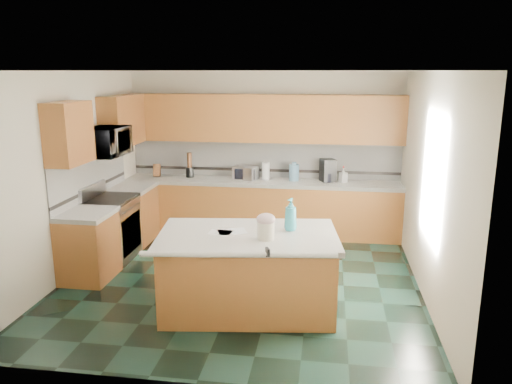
# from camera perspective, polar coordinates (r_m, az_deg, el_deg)

# --- Properties ---
(floor) EXTENTS (4.60, 4.60, 0.00)m
(floor) POSITION_cam_1_polar(r_m,az_deg,el_deg) (6.73, -1.72, -9.96)
(floor) COLOR black
(floor) RESTS_ON ground
(ceiling) EXTENTS (4.60, 4.60, 0.00)m
(ceiling) POSITION_cam_1_polar(r_m,az_deg,el_deg) (6.17, -1.90, 13.68)
(ceiling) COLOR white
(ceiling) RESTS_ON ground
(wall_back) EXTENTS (4.60, 0.04, 2.70)m
(wall_back) POSITION_cam_1_polar(r_m,az_deg,el_deg) (8.57, 0.91, 4.61)
(wall_back) COLOR silver
(wall_back) RESTS_ON ground
(wall_front) EXTENTS (4.60, 0.04, 2.70)m
(wall_front) POSITION_cam_1_polar(r_m,az_deg,el_deg) (4.13, -7.46, -5.47)
(wall_front) COLOR silver
(wall_front) RESTS_ON ground
(wall_left) EXTENTS (0.04, 4.60, 2.70)m
(wall_left) POSITION_cam_1_polar(r_m,az_deg,el_deg) (7.09, -20.60, 1.83)
(wall_left) COLOR silver
(wall_left) RESTS_ON ground
(wall_right) EXTENTS (0.04, 4.60, 2.70)m
(wall_right) POSITION_cam_1_polar(r_m,az_deg,el_deg) (6.34, 19.31, 0.61)
(wall_right) COLOR silver
(wall_right) RESTS_ON ground
(back_base_cab) EXTENTS (4.60, 0.60, 0.86)m
(back_base_cab) POSITION_cam_1_polar(r_m,az_deg,el_deg) (8.46, 0.61, -1.90)
(back_base_cab) COLOR #5D3318
(back_base_cab) RESTS_ON ground
(back_countertop) EXTENTS (4.60, 0.64, 0.06)m
(back_countertop) POSITION_cam_1_polar(r_m,az_deg,el_deg) (8.34, 0.62, 1.14)
(back_countertop) COLOR white
(back_countertop) RESTS_ON back_base_cab
(back_upper_cab) EXTENTS (4.60, 0.33, 0.78)m
(back_upper_cab) POSITION_cam_1_polar(r_m,az_deg,el_deg) (8.31, 0.76, 8.43)
(back_upper_cab) COLOR #5D3318
(back_upper_cab) RESTS_ON wall_back
(back_backsplash) EXTENTS (4.60, 0.02, 0.63)m
(back_backsplash) POSITION_cam_1_polar(r_m,az_deg,el_deg) (8.56, 0.88, 3.81)
(back_backsplash) COLOR silver
(back_backsplash) RESTS_ON back_countertop
(back_accent_band) EXTENTS (4.60, 0.01, 0.05)m
(back_accent_band) POSITION_cam_1_polar(r_m,az_deg,el_deg) (8.59, 0.87, 2.52)
(back_accent_band) COLOR black
(back_accent_band) RESTS_ON back_countertop
(left_base_cab_rear) EXTENTS (0.60, 0.82, 0.86)m
(left_base_cab_rear) POSITION_cam_1_polar(r_m,az_deg,el_deg) (8.30, -13.90, -2.61)
(left_base_cab_rear) COLOR #5D3318
(left_base_cab_rear) RESTS_ON ground
(left_counter_rear) EXTENTS (0.64, 0.82, 0.06)m
(left_counter_rear) POSITION_cam_1_polar(r_m,az_deg,el_deg) (8.19, -14.08, 0.48)
(left_counter_rear) COLOR white
(left_counter_rear) RESTS_ON left_base_cab_rear
(left_base_cab_front) EXTENTS (0.60, 0.72, 0.86)m
(left_base_cab_front) POSITION_cam_1_polar(r_m,az_deg,el_deg) (6.98, -18.60, -6.05)
(left_base_cab_front) COLOR #5D3318
(left_base_cab_front) RESTS_ON ground
(left_counter_front) EXTENTS (0.64, 0.72, 0.06)m
(left_counter_front) POSITION_cam_1_polar(r_m,az_deg,el_deg) (6.84, -18.89, -2.41)
(left_counter_front) COLOR white
(left_counter_front) RESTS_ON left_base_cab_front
(left_backsplash) EXTENTS (0.02, 2.30, 0.63)m
(left_backsplash) POSITION_cam_1_polar(r_m,az_deg,el_deg) (7.58, -18.35, 1.83)
(left_backsplash) COLOR silver
(left_backsplash) RESTS_ON wall_left
(left_accent_band) EXTENTS (0.01, 2.30, 0.05)m
(left_accent_band) POSITION_cam_1_polar(r_m,az_deg,el_deg) (7.61, -18.20, 0.39)
(left_accent_band) COLOR black
(left_accent_band) RESTS_ON wall_left
(left_upper_cab_rear) EXTENTS (0.33, 1.09, 0.78)m
(left_upper_cab_rear) POSITION_cam_1_polar(r_m,az_deg,el_deg) (8.20, -15.03, 7.89)
(left_upper_cab_rear) COLOR #5D3318
(left_upper_cab_rear) RESTS_ON wall_left
(left_upper_cab_front) EXTENTS (0.33, 0.72, 0.78)m
(left_upper_cab_front) POSITION_cam_1_polar(r_m,az_deg,el_deg) (6.71, -20.61, 6.31)
(left_upper_cab_front) COLOR #5D3318
(left_upper_cab_front) RESTS_ON wall_left
(range_body) EXTENTS (0.60, 0.76, 0.88)m
(range_body) POSITION_cam_1_polar(r_m,az_deg,el_deg) (7.60, -16.12, -4.17)
(range_body) COLOR #B7B7BC
(range_body) RESTS_ON ground
(range_oven_door) EXTENTS (0.02, 0.68, 0.55)m
(range_oven_door) POSITION_cam_1_polar(r_m,az_deg,el_deg) (7.50, -14.07, -4.60)
(range_oven_door) COLOR black
(range_oven_door) RESTS_ON range_body
(range_cooktop) EXTENTS (0.62, 0.78, 0.04)m
(range_cooktop) POSITION_cam_1_polar(r_m,az_deg,el_deg) (7.48, -16.35, -0.81)
(range_cooktop) COLOR black
(range_cooktop) RESTS_ON range_body
(range_handle) EXTENTS (0.02, 0.66, 0.02)m
(range_handle) POSITION_cam_1_polar(r_m,az_deg,el_deg) (7.38, -14.03, -1.81)
(range_handle) COLOR #B7B7BC
(range_handle) RESTS_ON range_body
(range_backguard) EXTENTS (0.06, 0.76, 0.18)m
(range_backguard) POSITION_cam_1_polar(r_m,az_deg,el_deg) (7.56, -18.20, 0.15)
(range_backguard) COLOR #B7B7BC
(range_backguard) RESTS_ON range_body
(microwave) EXTENTS (0.50, 0.73, 0.41)m
(microwave) POSITION_cam_1_polar(r_m,az_deg,el_deg) (7.33, -16.79, 5.51)
(microwave) COLOR #B7B7BC
(microwave) RESTS_ON wall_left
(island_base) EXTENTS (2.02, 1.31, 0.86)m
(island_base) POSITION_cam_1_polar(r_m,az_deg,el_deg) (5.80, -0.91, -9.37)
(island_base) COLOR #5D3318
(island_base) RESTS_ON ground
(island_top) EXTENTS (2.13, 1.43, 0.06)m
(island_top) POSITION_cam_1_polar(r_m,az_deg,el_deg) (5.63, -0.92, -5.06)
(island_top) COLOR white
(island_top) RESTS_ON island_base
(island_bullnose) EXTENTS (1.99, 0.31, 0.06)m
(island_bullnose) POSITION_cam_1_polar(r_m,az_deg,el_deg) (5.08, -2.00, -7.18)
(island_bullnose) COLOR white
(island_bullnose) RESTS_ON island_base
(treat_jar) EXTENTS (0.24, 0.24, 0.20)m
(treat_jar) POSITION_cam_1_polar(r_m,az_deg,el_deg) (5.41, 1.13, -4.43)
(treat_jar) COLOR #F0E2CC
(treat_jar) RESTS_ON island_top
(treat_jar_lid) EXTENTS (0.21, 0.21, 0.13)m
(treat_jar_lid) POSITION_cam_1_polar(r_m,az_deg,el_deg) (5.37, 1.14, -3.13)
(treat_jar_lid) COLOR beige
(treat_jar_lid) RESTS_ON treat_jar
(treat_jar_knob) EXTENTS (0.07, 0.02, 0.02)m
(treat_jar_knob) POSITION_cam_1_polar(r_m,az_deg,el_deg) (5.36, 1.14, -2.67)
(treat_jar_knob) COLOR tan
(treat_jar_knob) RESTS_ON treat_jar_lid
(treat_jar_knob_end_l) EXTENTS (0.04, 0.04, 0.04)m
(treat_jar_knob_end_l) POSITION_cam_1_polar(r_m,az_deg,el_deg) (5.36, 0.78, -2.65)
(treat_jar_knob_end_l) COLOR tan
(treat_jar_knob_end_l) RESTS_ON treat_jar_lid
(treat_jar_knob_end_r) EXTENTS (0.04, 0.04, 0.04)m
(treat_jar_knob_end_r) POSITION_cam_1_polar(r_m,az_deg,el_deg) (5.35, 1.50, -2.68)
(treat_jar_knob_end_r) COLOR tan
(treat_jar_knob_end_r) RESTS_ON treat_jar_lid
(soap_bottle_island) EXTENTS (0.19, 0.19, 0.37)m
(soap_bottle_island) POSITION_cam_1_polar(r_m,az_deg,el_deg) (5.70, 3.98, -2.57)
(soap_bottle_island) COLOR teal
(soap_bottle_island) RESTS_ON island_top
(paper_sheet_a) EXTENTS (0.39, 0.35, 0.00)m
(paper_sheet_a) POSITION_cam_1_polar(r_m,az_deg,el_deg) (5.69, -2.75, -4.53)
(paper_sheet_a) COLOR white
(paper_sheet_a) RESTS_ON island_top
(paper_sheet_b) EXTENTS (0.27, 0.22, 0.00)m
(paper_sheet_b) POSITION_cam_1_polar(r_m,az_deg,el_deg) (5.67, -4.10, -4.62)
(paper_sheet_b) COLOR white
(paper_sheet_b) RESTS_ON island_top
(clamp_body) EXTENTS (0.06, 0.09, 0.08)m
(clamp_body) POSITION_cam_1_polar(r_m,az_deg,el_deg) (5.04, 1.34, -6.85)
(clamp_body) COLOR black
(clamp_body) RESTS_ON island_top
(clamp_handle) EXTENTS (0.01, 0.06, 0.01)m
(clamp_handle) POSITION_cam_1_polar(r_m,az_deg,el_deg) (5.00, 1.26, -7.27)
(clamp_handle) COLOR black
(clamp_handle) RESTS_ON island_top
(knife_block) EXTENTS (0.14, 0.18, 0.23)m
(knife_block) POSITION_cam_1_polar(r_m,az_deg,el_deg) (8.79, -11.25, 2.44)
(knife_block) COLOR #472814
(knife_block) RESTS_ON back_countertop
(utensil_crock) EXTENTS (0.14, 0.14, 0.17)m
(utensil_crock) POSITION_cam_1_polar(r_m,az_deg,el_deg) (8.65, -7.58, 2.26)
(utensil_crock) COLOR black
(utensil_crock) RESTS_ON back_countertop
(utensil_bundle) EXTENTS (0.08, 0.08, 0.25)m
(utensil_bundle) POSITION_cam_1_polar(r_m,az_deg,el_deg) (8.61, -7.62, 3.64)
(utensil_bundle) COLOR #472814
(utensil_bundle) RESTS_ON utensil_crock
(toaster_oven) EXTENTS (0.44, 0.37, 0.22)m
(toaster_oven) POSITION_cam_1_polar(r_m,az_deg,el_deg) (8.40, -1.19, 2.20)
(toaster_oven) COLOR #B7B7BC
(toaster_oven) RESTS_ON back_countertop
(toaster_oven_door) EXTENTS (0.34, 0.01, 0.18)m
(toaster_oven_door) POSITION_cam_1_polar(r_m,az_deg,el_deg) (8.29, -1.32, 2.04)
(toaster_oven_door) COLOR black
(toaster_oven_door) RESTS_ON toaster_oven
(paper_towel) EXTENTS (0.13, 0.13, 0.29)m
(paper_towel) POSITION_cam_1_polar(r_m,az_deg,el_deg) (8.40, 1.13, 2.45)
(paper_towel) COLOR white
(paper_towel) RESTS_ON back_countertop
(paper_towel_base) EXTENTS (0.20, 0.20, 0.01)m
(paper_towel_base) POSITION_cam_1_polar(r_m,az_deg,el_deg) (8.42, 1.12, 1.53)
(paper_towel_base) COLOR #B7B7BC
(paper_towel_base) RESTS_ON back_countertop
(water_jug) EXTENTS (0.17, 0.17, 0.27)m
(water_jug) POSITION_cam_1_polar(r_m,az_deg,el_deg) (8.31, 4.36, 2.23)
(water_jug) COLOR #5B8AAC
(water_jug) RESTS_ON back_countertop
(water_jug_neck) EXTENTS (0.08, 0.08, 0.04)m
(water_jug_neck) POSITION_cam_1_polar(r_m,az_deg,el_deg) (8.29, 4.38, 3.29)
(water_jug_neck) COLOR #5B8AAC
(water_jug_neck) RESTS_ON water_jug
(coffee_maker) EXTENTS (0.29, 0.30, 0.37)m
(coffee_maker) POSITION_cam_1_polar(r_m,az_deg,el_deg) (8.31, 8.22, 2.47)
(coffee_maker) COLOR black
(coffee_maker) RESTS_ON back_countertop
(coffee_carafe) EXTENTS (0.15, 0.15, 0.15)m
(coffee_carafe) POSITION_cam_1_polar(r_m,az_deg,el_deg) (8.27, 8.19, 1.65)
(coffee_carafe) COLOR black
(coffee_carafe) RESTS_ON back_countertop
(soap_bottle_back) EXTENTS (0.15, 0.15, 0.24)m
(soap_bottle_back) POSITION_cam_1_polar(r_m,az_deg,el_deg) (8.29, 9.94, 1.92)
(soap_bottle_back) COLOR white
(soap_bottle_back) RESTS_ON back_countertop
(soap_back_cap) EXTENTS (0.02, 0.02, 0.03)m
(soap_back_cap) POSITION_cam_1_polar(r_m,az_deg,el_deg) (8.27, 9.97, 2.83)
(soap_back_cap) COLOR red
(soap_back_cap) RESTS_ON soap_bottle_back
(window_light_proxy) EXTENTS (0.02, 1.40, 1.10)m
(window_light_proxy) POSITION_cam_1_polar(r_m,az_deg,el_deg) (6.11, 19.48, 1.58)
(window_light_proxy) COLOR white
(window_light_proxy) RESTS_ON wall_right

